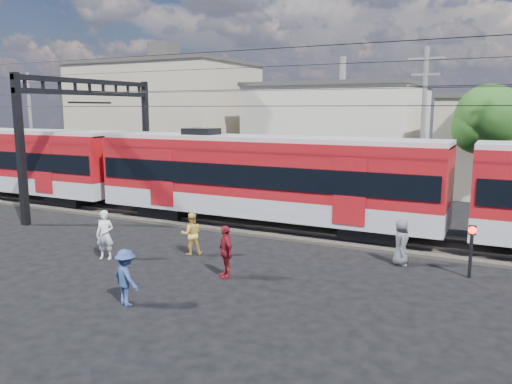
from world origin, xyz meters
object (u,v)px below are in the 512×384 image
commuter_train (266,176)px  crossing_signal (472,242)px  pedestrian_c (126,277)px  pedestrian_a (105,235)px

commuter_train → crossing_signal: bearing=-20.3°
crossing_signal → pedestrian_c: bearing=-141.4°
pedestrian_c → crossing_signal: (8.38, 6.68, 0.41)m
crossing_signal → pedestrian_a: bearing=-163.1°
commuter_train → crossing_signal: 9.46m
commuter_train → pedestrian_a: commuter_train is taller
commuter_train → pedestrian_a: size_ratio=28.21×
commuter_train → pedestrian_c: commuter_train is taller
commuter_train → pedestrian_c: size_ratio=31.67×
pedestrian_a → pedestrian_c: pedestrian_a is taller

